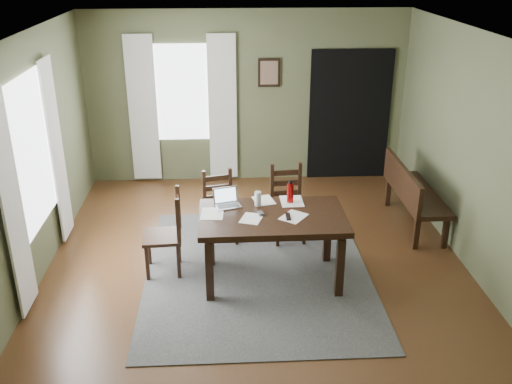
{
  "coord_description": "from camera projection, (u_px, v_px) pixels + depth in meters",
  "views": [
    {
      "loc": [
        -0.34,
        -5.8,
        3.53
      ],
      "look_at": [
        0.0,
        0.3,
        0.9
      ],
      "focal_mm": 40.0,
      "sensor_mm": 36.0,
      "label": 1
    }
  ],
  "objects": [
    {
      "name": "paper_d",
      "position": [
        292.0,
        201.0,
        6.6
      ],
      "size": [
        0.26,
        0.34,
        0.0
      ],
      "primitive_type": "cube",
      "rotation": [
        0.0,
        0.0,
        0.02
      ],
      "color": "white",
      "rests_on": "dining_table"
    },
    {
      "name": "chair_end",
      "position": [
        167.0,
        234.0,
        6.56
      ],
      "size": [
        0.47,
        0.46,
        1.0
      ],
      "rotation": [
        0.0,
        0.0,
        -1.51
      ],
      "color": "black",
      "rests_on": "rug"
    },
    {
      "name": "dining_table",
      "position": [
        272.0,
        223.0,
        6.3
      ],
      "size": [
        1.62,
        0.98,
        0.81
      ],
      "rotation": [
        0.0,
        0.0,
        0.01
      ],
      "color": "black",
      "rests_on": "rug"
    },
    {
      "name": "curtain_left_near",
      "position": [
        12.0,
        206.0,
        5.56
      ],
      "size": [
        0.03,
        0.48,
        2.3
      ],
      "color": "silver",
      "rests_on": "ground"
    },
    {
      "name": "paper_b",
      "position": [
        294.0,
        217.0,
        6.22
      ],
      "size": [
        0.36,
        0.38,
        0.0
      ],
      "primitive_type": "cube",
      "rotation": [
        0.0,
        0.0,
        -0.64
      ],
      "color": "white",
      "rests_on": "dining_table"
    },
    {
      "name": "paper_c",
      "position": [
        264.0,
        200.0,
        6.62
      ],
      "size": [
        0.28,
        0.33,
        0.0
      ],
      "primitive_type": "cube",
      "rotation": [
        0.0,
        0.0,
        0.25
      ],
      "color": "white",
      "rests_on": "dining_table"
    },
    {
      "name": "window_back",
      "position": [
        182.0,
        93.0,
        8.83
      ],
      "size": [
        1.0,
        0.01,
        1.5
      ],
      "color": "white",
      "rests_on": "ground"
    },
    {
      "name": "chair_back_left",
      "position": [
        220.0,
        208.0,
        7.31
      ],
      "size": [
        0.48,
        0.48,
        0.92
      ],
      "rotation": [
        0.0,
        0.0,
        0.22
      ],
      "color": "black",
      "rests_on": "rug"
    },
    {
      "name": "computer_mouse",
      "position": [
        261.0,
        214.0,
        6.26
      ],
      "size": [
        0.07,
        0.1,
        0.03
      ],
      "primitive_type": "cube",
      "rotation": [
        0.0,
        0.0,
        0.25
      ],
      "color": "#3F3F42",
      "rests_on": "dining_table"
    },
    {
      "name": "paper_a",
      "position": [
        212.0,
        214.0,
        6.29
      ],
      "size": [
        0.26,
        0.33,
        0.0
      ],
      "primitive_type": "cube",
      "rotation": [
        0.0,
        0.0,
        -0.06
      ],
      "color": "white",
      "rests_on": "dining_table"
    },
    {
      "name": "bench",
      "position": [
        411.0,
        190.0,
        7.66
      ],
      "size": [
        0.49,
        1.54,
        0.87
      ],
      "rotation": [
        0.0,
        0.0,
        1.57
      ],
      "color": "black",
      "rests_on": "ground"
    },
    {
      "name": "chair_back_right",
      "position": [
        288.0,
        204.0,
        7.34
      ],
      "size": [
        0.47,
        0.47,
        0.97
      ],
      "rotation": [
        0.0,
        0.0,
        0.11
      ],
      "color": "black",
      "rests_on": "rug"
    },
    {
      "name": "ground",
      "position": [
        257.0,
        272.0,
        6.73
      ],
      "size": [
        5.0,
        6.0,
        0.01
      ],
      "color": "#492C16"
    },
    {
      "name": "laptop",
      "position": [
        227.0,
        201.0,
        6.49
      ],
      "size": [
        0.33,
        0.29,
        0.19
      ],
      "rotation": [
        0.0,
        0.0,
        0.28
      ],
      "color": "#B7B7BC",
      "rests_on": "dining_table"
    },
    {
      "name": "room_shell",
      "position": [
        258.0,
        125.0,
        6.02
      ],
      "size": [
        5.02,
        6.02,
        2.71
      ],
      "color": "#53593A",
      "rests_on": "ground"
    },
    {
      "name": "drinking_glass",
      "position": [
        258.0,
        199.0,
        6.46
      ],
      "size": [
        0.09,
        0.09,
        0.17
      ],
      "primitive_type": "cylinder",
      "rotation": [
        0.0,
        0.0,
        -0.2
      ],
      "color": "silver",
      "rests_on": "dining_table"
    },
    {
      "name": "curtain_left_far",
      "position": [
        57.0,
        151.0,
        7.07
      ],
      "size": [
        0.03,
        0.48,
        2.3
      ],
      "color": "silver",
      "rests_on": "ground"
    },
    {
      "name": "paper_e",
      "position": [
        252.0,
        218.0,
        6.18
      ],
      "size": [
        0.29,
        0.33,
        0.0
      ],
      "primitive_type": "cube",
      "rotation": [
        0.0,
        0.0,
        -0.33
      ],
      "color": "white",
      "rests_on": "dining_table"
    },
    {
      "name": "framed_picture",
      "position": [
        269.0,
        73.0,
        8.78
      ],
      "size": [
        0.34,
        0.03,
        0.44
      ],
      "color": "black",
      "rests_on": "ground"
    },
    {
      "name": "window_left",
      "position": [
        31.0,
        154.0,
        6.22
      ],
      "size": [
        0.01,
        1.3,
        1.7
      ],
      "color": "white",
      "rests_on": "ground"
    },
    {
      "name": "curtain_back_right",
      "position": [
        222.0,
        109.0,
        8.93
      ],
      "size": [
        0.44,
        0.03,
        2.3
      ],
      "color": "silver",
      "rests_on": "ground"
    },
    {
      "name": "curtain_back_left",
      "position": [
        143.0,
        110.0,
        8.87
      ],
      "size": [
        0.44,
        0.03,
        2.3
      ],
      "color": "silver",
      "rests_on": "ground"
    },
    {
      "name": "tv_remote",
      "position": [
        288.0,
        217.0,
        6.21
      ],
      "size": [
        0.05,
        0.18,
        0.02
      ],
      "primitive_type": "cube",
      "rotation": [
        0.0,
        0.0,
        -0.02
      ],
      "color": "black",
      "rests_on": "dining_table"
    },
    {
      "name": "water_bottle",
      "position": [
        290.0,
        192.0,
        6.53
      ],
      "size": [
        0.09,
        0.09,
        0.27
      ],
      "rotation": [
        0.0,
        0.0,
        0.18
      ],
      "color": "#A60D0C",
      "rests_on": "dining_table"
    },
    {
      "name": "rug",
      "position": [
        257.0,
        271.0,
        6.73
      ],
      "size": [
        2.6,
        3.2,
        0.01
      ],
      "color": "#3F3F3F",
      "rests_on": "ground"
    },
    {
      "name": "doorway_back",
      "position": [
        349.0,
        115.0,
        9.12
      ],
      "size": [
        1.3,
        0.03,
        2.1
      ],
      "color": "black",
      "rests_on": "ground"
    }
  ]
}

